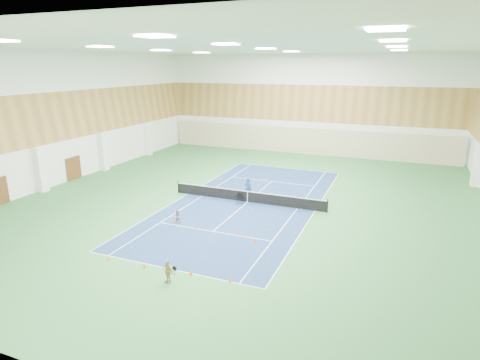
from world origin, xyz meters
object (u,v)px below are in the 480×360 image
at_px(coach, 248,188).
at_px(child_court, 178,217).
at_px(ball_cart, 240,199).
at_px(tennis_net, 247,196).
at_px(child_apron, 168,271).

height_order(coach, child_court, coach).
bearing_deg(ball_cart, tennis_net, 57.40).
xyz_separation_m(tennis_net, child_court, (-2.84, -6.11, -0.03)).
relative_size(tennis_net, child_apron, 10.40).
relative_size(tennis_net, ball_cart, 15.43).
height_order(child_court, child_apron, child_apron).
xyz_separation_m(coach, ball_cart, (-0.02, -1.68, -0.45)).
distance_m(child_court, child_apron, 7.81).
distance_m(tennis_net, ball_cart, 0.73).
xyz_separation_m(coach, child_apron, (1.05, -14.17, -0.25)).
bearing_deg(tennis_net, coach, 108.95).
relative_size(tennis_net, child_court, 12.23).
height_order(coach, ball_cart, coach).
bearing_deg(ball_cart, coach, 89.97).
relative_size(coach, ball_cart, 2.07).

